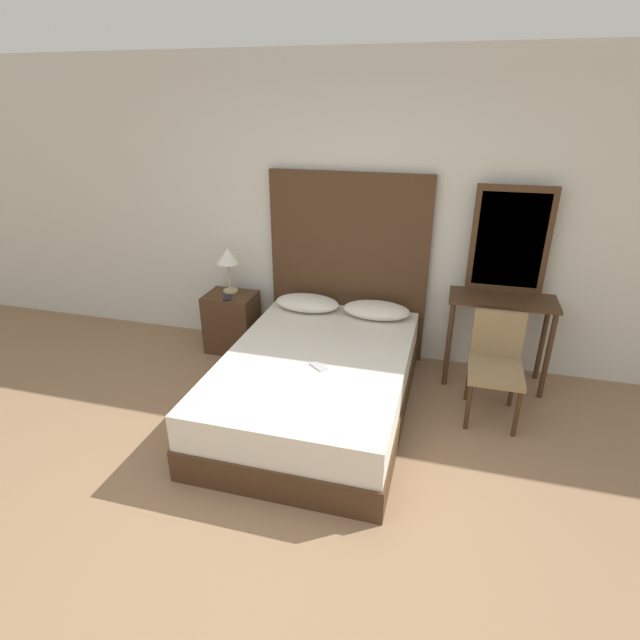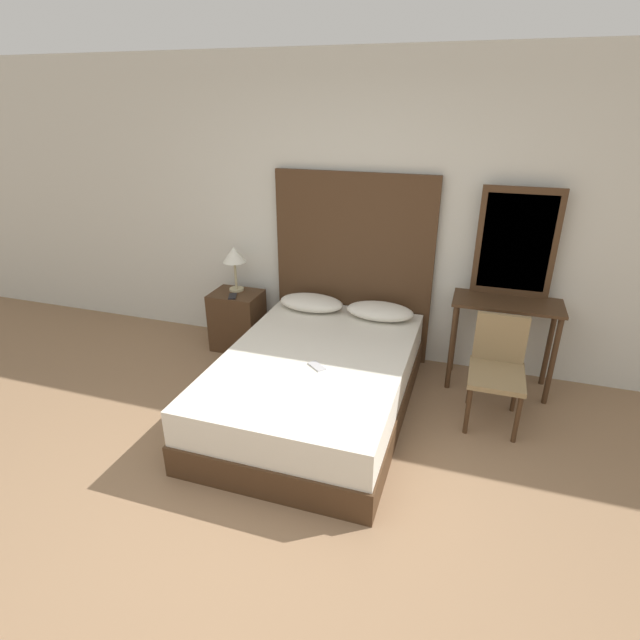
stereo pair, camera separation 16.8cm
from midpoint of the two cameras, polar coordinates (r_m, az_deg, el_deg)
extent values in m
plane|color=#8C6B4C|center=(3.12, -8.70, -24.32)|extent=(16.00, 16.00, 0.00)
cube|color=silver|center=(4.60, 3.15, 11.94)|extent=(10.00, 0.06, 2.70)
cube|color=#422B19|center=(4.05, -1.60, -8.83)|extent=(1.40, 2.11, 0.24)
cube|color=silver|center=(3.92, -1.64, -5.74)|extent=(1.38, 2.06, 0.27)
cube|color=#422B19|center=(4.67, 2.16, 5.99)|extent=(1.47, 0.05, 1.73)
ellipsoid|color=silver|center=(4.63, -2.50, 1.96)|extent=(0.60, 0.33, 0.14)
ellipsoid|color=silver|center=(4.49, 5.41, 1.12)|extent=(0.60, 0.33, 0.14)
cube|color=#B7B7BC|center=(3.69, -1.46, -5.32)|extent=(0.16, 0.15, 0.01)
cube|color=#422B19|center=(5.01, -10.96, -0.23)|extent=(0.47, 0.38, 0.58)
cylinder|color=tan|center=(4.97, -11.13, 3.31)|extent=(0.14, 0.14, 0.02)
cylinder|color=tan|center=(4.92, -11.27, 4.89)|extent=(0.02, 0.02, 0.27)
cone|color=silver|center=(4.86, -11.47, 7.22)|extent=(0.22, 0.22, 0.15)
cube|color=black|center=(4.81, -11.54, 2.50)|extent=(0.12, 0.17, 0.01)
cube|color=#422B19|center=(4.38, 19.16, 2.21)|extent=(0.87, 0.40, 0.02)
cylinder|color=#422B19|center=(4.38, 13.42, -2.81)|extent=(0.04, 0.04, 0.77)
cylinder|color=#422B19|center=(4.44, 23.59, -3.88)|extent=(0.04, 0.04, 0.77)
cylinder|color=#422B19|center=(4.67, 13.64, -1.08)|extent=(0.04, 0.04, 0.77)
cylinder|color=#422B19|center=(4.73, 23.17, -2.10)|extent=(0.04, 0.04, 0.77)
cube|color=#422B19|center=(4.41, 19.88, 8.56)|extent=(0.63, 0.03, 0.89)
cube|color=#B2BCC6|center=(4.40, 19.89, 8.53)|extent=(0.53, 0.01, 0.78)
cube|color=olive|center=(4.01, 18.26, -5.62)|extent=(0.41, 0.48, 0.04)
cube|color=olive|center=(4.11, 18.58, -1.54)|extent=(0.38, 0.04, 0.39)
cylinder|color=#422B19|center=(3.93, 15.40, -9.55)|extent=(0.04, 0.04, 0.39)
cylinder|color=#422B19|center=(3.96, 20.44, -10.03)|extent=(0.04, 0.04, 0.39)
cylinder|color=#422B19|center=(4.29, 15.53, -6.53)|extent=(0.04, 0.04, 0.39)
cylinder|color=#422B19|center=(4.32, 20.12, -6.99)|extent=(0.04, 0.04, 0.39)
camera|label=1|loc=(0.08, -91.25, -0.56)|focal=28.00mm
camera|label=2|loc=(0.08, 88.75, 0.56)|focal=28.00mm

